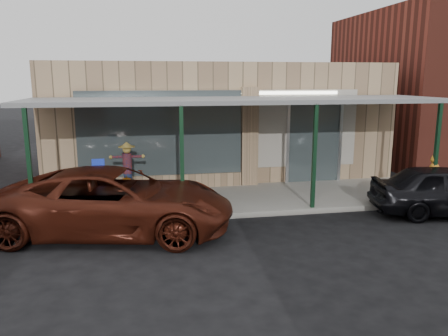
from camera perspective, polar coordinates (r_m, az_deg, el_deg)
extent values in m
plane|color=black|center=(10.00, 6.28, -9.98)|extent=(120.00, 120.00, 0.00)
cube|color=gray|center=(13.28, 1.84, -4.08)|extent=(40.00, 3.20, 0.15)
cube|color=tan|center=(17.38, -1.36, 6.44)|extent=(12.00, 6.00, 4.20)
cube|color=#3F4A4C|center=(14.06, -8.20, 4.28)|extent=(5.20, 0.06, 2.80)
cube|color=#3F4A4C|center=(15.35, 11.63, 3.26)|extent=(1.80, 0.06, 2.80)
cube|color=tan|center=(14.54, 3.33, 3.82)|extent=(0.55, 0.30, 3.40)
cube|color=tan|center=(14.39, -8.03, -1.83)|extent=(5.20, 0.30, 0.50)
cube|color=#A39C90|center=(14.42, 0.56, 4.98)|extent=(9.00, 0.02, 2.60)
cube|color=white|center=(14.30, 0.59, 9.75)|extent=(7.50, 0.03, 0.10)
cube|color=slate|center=(12.80, 1.92, 8.85)|extent=(12.00, 3.00, 0.12)
cube|color=black|center=(11.58, -24.06, 0.05)|extent=(0.10, 0.10, 2.95)
cube|color=black|center=(11.28, -5.51, 0.74)|extent=(0.10, 0.10, 2.95)
cube|color=black|center=(12.12, 11.70, 1.31)|extent=(0.10, 0.10, 2.95)
cube|color=black|center=(13.94, 25.95, 1.70)|extent=(0.10, 0.10, 2.95)
cylinder|color=#4A381D|center=(13.32, -12.35, -3.00)|extent=(0.69, 0.69, 0.44)
cylinder|color=navy|center=(13.23, -12.42, -1.39)|extent=(0.25, 0.25, 0.33)
cylinder|color=maroon|center=(13.13, -12.51, 0.60)|extent=(0.28, 0.28, 0.60)
sphere|color=tan|center=(13.06, -12.59, 2.40)|extent=(0.24, 0.24, 0.24)
cone|color=tan|center=(13.04, -12.62, 3.02)|extent=(0.40, 0.40, 0.15)
cylinder|color=#4A381D|center=(13.01, -12.51, -3.37)|extent=(0.75, 0.75, 0.43)
ellipsoid|color=orange|center=(12.93, -12.58, -1.85)|extent=(0.34, 0.34, 0.28)
cylinder|color=#4C471E|center=(12.89, -12.61, -1.15)|extent=(0.04, 0.04, 0.06)
cylinder|color=gray|center=(11.72, -15.90, -3.25)|extent=(0.04, 0.04, 1.20)
cube|color=blue|center=(11.56, -16.11, 0.39)|extent=(0.31, 0.03, 0.31)
ellipsoid|color=#C37622|center=(14.05, 25.75, -0.10)|extent=(0.30, 0.25, 0.38)
sphere|color=#C37622|center=(14.03, 25.76, 0.99)|extent=(0.21, 0.21, 0.21)
cylinder|color=#1A7838|center=(14.02, 25.81, 0.50)|extent=(0.15, 0.15, 0.02)
imported|color=#48190E|center=(10.78, -14.12, -4.24)|extent=(6.07, 3.67, 1.58)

